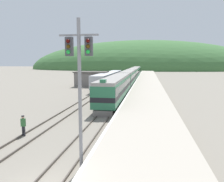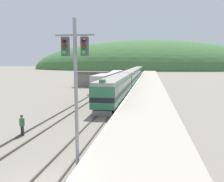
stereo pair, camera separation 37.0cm
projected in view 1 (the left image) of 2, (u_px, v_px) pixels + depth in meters
track_main at (134, 79)px, 78.92m from camera, size 1.52×180.00×0.16m
track_siding at (121, 79)px, 79.68m from camera, size 1.52×180.00×0.16m
platform at (147, 83)px, 58.53m from camera, size 6.63×140.00×0.87m
distant_hills at (142, 69)px, 176.15m from camera, size 184.34×82.95×45.80m
station_shed at (92, 79)px, 55.55m from camera, size 8.01×6.07×3.77m
express_train_lead_car at (116, 88)px, 34.67m from camera, size 2.93×21.59×4.28m
carriage_second at (128, 78)px, 55.95m from camera, size 2.92×19.69×3.92m
carriage_third at (133, 73)px, 76.07m from camera, size 2.92×19.69×3.92m
carriage_fourth at (136, 71)px, 96.19m from camera, size 2.92×19.69×3.92m
siding_train at (109, 79)px, 56.12m from camera, size 2.90×29.49×3.51m
signal_mast_main at (79, 73)px, 12.00m from camera, size 2.20×0.42×8.61m
track_worker at (23, 124)px, 18.43m from camera, size 0.38×0.26×1.78m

